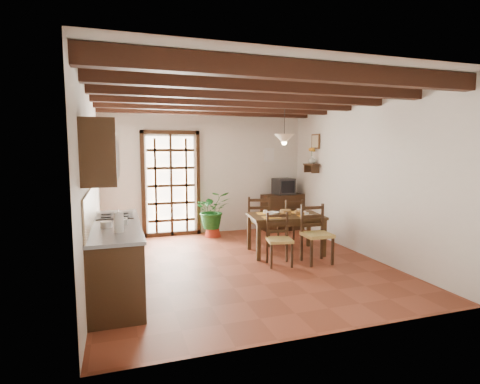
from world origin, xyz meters
name	(u,v)px	position (x,y,z in m)	size (l,w,h in m)	color
ground_plane	(242,264)	(0.00, 0.00, 0.00)	(5.00, 5.00, 0.00)	brown
room_shell	(242,153)	(0.00, 0.00, 1.82)	(4.52, 5.02, 2.81)	silver
ceiling_beams	(242,97)	(0.00, 0.00, 2.69)	(4.50, 4.34, 0.20)	black
french_door	(171,182)	(-0.80, 2.45, 1.18)	(1.26, 0.11, 2.32)	white
kitchen_counter	(116,257)	(-1.96, -0.60, 0.47)	(0.64, 2.25, 1.38)	black
upper_cabinet	(99,152)	(-2.08, -1.30, 1.85)	(0.35, 0.80, 0.70)	black
range_hood	(105,160)	(-2.05, -0.05, 1.73)	(0.38, 0.60, 0.54)	white
counter_items	(114,219)	(-1.95, -0.51, 0.96)	(0.50, 1.43, 0.25)	black
dining_table	(286,220)	(0.97, 0.40, 0.61)	(1.39, 0.98, 0.70)	#362311
chair_near_left	(279,249)	(0.57, -0.22, 0.27)	(0.45, 0.44, 0.85)	tan
chair_near_right	(316,245)	(1.21, -0.30, 0.30)	(0.45, 0.43, 0.96)	tan
chair_far_left	(259,230)	(0.72, 1.09, 0.31)	(0.57, 0.56, 0.98)	tan
chair_far_right	(290,229)	(1.37, 1.02, 0.28)	(0.44, 0.42, 0.90)	tan
table_setting	(286,216)	(0.97, 0.40, 0.69)	(0.94, 0.63, 0.09)	orange
table_bowl	(273,213)	(0.74, 0.47, 0.73)	(0.22, 0.22, 0.05)	white
sideboard	(283,212)	(1.76, 2.23, 0.42)	(0.98, 0.44, 0.84)	black
crt_tv	(284,186)	(1.76, 2.22, 1.03)	(0.47, 0.44, 0.37)	black
fuse_box	(269,155)	(1.50, 2.48, 1.75)	(0.25, 0.03, 0.32)	white
plant_pot	(213,231)	(0.02, 2.06, 0.11)	(0.35, 0.35, 0.21)	maroon
potted_plant	(213,211)	(0.02, 2.06, 0.57)	(1.89, 1.62, 2.11)	#144C19
wall_shelf	(312,166)	(2.14, 1.60, 1.51)	(0.20, 0.42, 0.20)	black
shelf_vase	(312,160)	(2.14, 1.60, 1.65)	(0.15, 0.15, 0.15)	#B2BFB2
shelf_flowers	(312,150)	(2.14, 1.60, 1.86)	(0.14, 0.14, 0.36)	orange
framed_picture	(316,141)	(2.22, 1.60, 2.05)	(0.03, 0.32, 0.32)	brown
pendant_lamp	(284,138)	(0.97, 0.50, 2.08)	(0.36, 0.36, 0.84)	black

